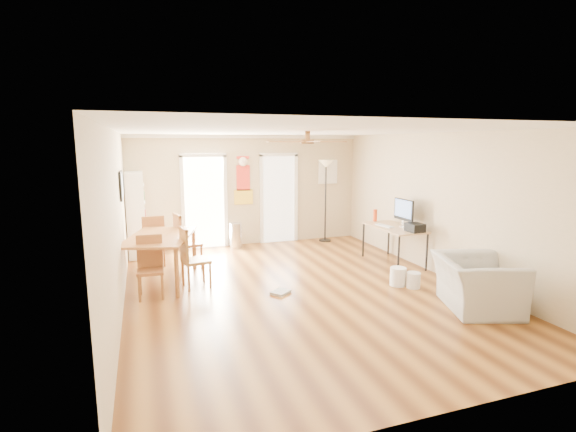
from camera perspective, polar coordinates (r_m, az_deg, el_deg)
name	(u,v)px	position (r m, az deg, el deg)	size (l,w,h in m)	color
floor	(300,290)	(7.18, 1.58, -9.86)	(7.00, 7.00, 0.00)	brown
ceiling	(301,131)	(6.77, 1.69, 11.36)	(5.50, 7.00, 0.00)	silver
wall_back	(248,190)	(10.17, -5.34, 3.45)	(5.50, 0.04, 2.60)	beige
wall_front	(446,276)	(3.86, 20.42, -7.56)	(5.50, 0.04, 2.60)	beige
wall_left	(117,223)	(6.43, -21.95, -0.89)	(0.04, 7.00, 2.60)	beige
wall_right	(441,205)	(8.23, 19.87, 1.42)	(0.04, 7.00, 2.60)	beige
crown_molding	(300,133)	(6.76, 1.69, 11.03)	(5.50, 7.00, 0.08)	white
kitchen_doorway	(204,203)	(10.00, -11.16, 1.75)	(0.90, 0.10, 2.10)	white
bathroom_doorway	(279,199)	(10.39, -1.28, 2.23)	(0.80, 0.10, 2.10)	white
wall_decal	(243,180)	(10.10, -6.03, 4.82)	(0.46, 0.03, 1.10)	red
ac_grille	(328,172)	(10.78, 5.37, 5.93)	(0.50, 0.04, 0.60)	white
framed_poster	(121,185)	(7.77, -21.48, 3.84)	(0.04, 0.66, 0.48)	black
ceiling_fan	(307,142)	(6.48, 2.63, 9.93)	(1.24, 1.24, 0.20)	#593819
bookshelf	(136,214)	(9.62, -19.74, 0.19)	(0.36, 0.82, 1.81)	white
dining_table	(161,259)	(7.76, -16.69, -5.56)	(1.00, 1.66, 0.83)	#A96536
dining_chair_right_a	(188,241)	(8.47, -13.23, -3.28)	(0.44, 0.44, 1.07)	#9D6432
dining_chair_right_b	(196,257)	(7.33, -12.26, -5.45)	(0.42, 0.42, 1.03)	olive
dining_chair_near	(150,268)	(7.04, -18.01, -6.62)	(0.40, 0.40, 0.97)	olive
dining_chair_far	(153,240)	(8.84, -17.64, -3.14)	(0.42, 0.42, 1.01)	#965830
trash_can	(236,236)	(9.92, -7.03, -2.63)	(0.27, 0.27, 0.59)	silver
torchiere_lamp	(326,201)	(10.49, 5.06, 2.02)	(0.38, 0.38, 2.01)	black
computer_desk	(393,245)	(8.86, 13.94, -3.80)	(0.70, 1.41, 0.75)	tan
imac	(404,213)	(8.69, 15.25, 0.34)	(0.08, 0.61, 0.57)	black
keyboard	(385,226)	(8.79, 12.83, -1.29)	(0.14, 0.45, 0.02)	silver
printer	(415,228)	(8.38, 16.68, -1.49)	(0.27, 0.31, 0.16)	black
orange_bottle	(375,215)	(9.28, 11.61, 0.09)	(0.09, 0.09, 0.26)	red
wastebasket_a	(413,280)	(7.53, 16.48, -8.25)	(0.23, 0.23, 0.27)	silver
wastebasket_b	(398,276)	(7.58, 14.55, -7.86)	(0.27, 0.27, 0.31)	white
floor_cloth	(281,292)	(7.00, -1.00, -10.19)	(0.29, 0.23, 0.04)	gray
armchair	(476,284)	(6.85, 23.94, -8.31)	(1.18, 1.03, 0.76)	#A4A49F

